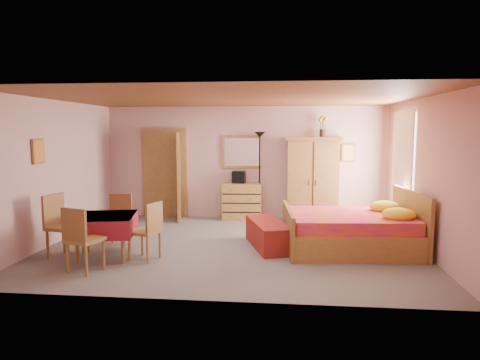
# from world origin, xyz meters

# --- Properties ---
(floor) EXTENTS (6.50, 6.50, 0.00)m
(floor) POSITION_xyz_m (0.00, 0.00, 0.00)
(floor) COLOR slate
(floor) RESTS_ON ground
(ceiling) EXTENTS (6.50, 6.50, 0.00)m
(ceiling) POSITION_xyz_m (0.00, 0.00, 2.60)
(ceiling) COLOR brown
(ceiling) RESTS_ON wall_back
(wall_back) EXTENTS (6.50, 0.10, 2.60)m
(wall_back) POSITION_xyz_m (0.00, 2.50, 1.30)
(wall_back) COLOR tan
(wall_back) RESTS_ON floor
(wall_front) EXTENTS (6.50, 0.10, 2.60)m
(wall_front) POSITION_xyz_m (0.00, -2.50, 1.30)
(wall_front) COLOR tan
(wall_front) RESTS_ON floor
(wall_left) EXTENTS (0.10, 5.00, 2.60)m
(wall_left) POSITION_xyz_m (-3.25, 0.00, 1.30)
(wall_left) COLOR tan
(wall_left) RESTS_ON floor
(wall_right) EXTENTS (0.10, 5.00, 2.60)m
(wall_right) POSITION_xyz_m (3.25, 0.00, 1.30)
(wall_right) COLOR tan
(wall_right) RESTS_ON floor
(doorway) EXTENTS (1.06, 0.12, 2.15)m
(doorway) POSITION_xyz_m (-1.90, 2.47, 1.02)
(doorway) COLOR #9E6B35
(doorway) RESTS_ON floor
(window) EXTENTS (0.08, 1.40, 1.95)m
(window) POSITION_xyz_m (3.21, 1.20, 1.45)
(window) COLOR white
(window) RESTS_ON wall_right
(picture_left) EXTENTS (0.04, 0.32, 0.42)m
(picture_left) POSITION_xyz_m (-3.22, -0.60, 1.70)
(picture_left) COLOR orange
(picture_left) RESTS_ON wall_left
(picture_back) EXTENTS (0.30, 0.04, 0.40)m
(picture_back) POSITION_xyz_m (2.35, 2.47, 1.55)
(picture_back) COLOR #D8BF59
(picture_back) RESTS_ON wall_back
(chest_of_drawers) EXTENTS (0.91, 0.49, 0.84)m
(chest_of_drawers) POSITION_xyz_m (-0.06, 2.29, 0.42)
(chest_of_drawers) COLOR #B0783B
(chest_of_drawers) RESTS_ON floor
(wall_mirror) EXTENTS (0.98, 0.10, 0.77)m
(wall_mirror) POSITION_xyz_m (-0.06, 2.50, 1.55)
(wall_mirror) COLOR white
(wall_mirror) RESTS_ON wall_back
(stereo) EXTENTS (0.31, 0.24, 0.28)m
(stereo) POSITION_xyz_m (-0.13, 2.33, 0.98)
(stereo) COLOR black
(stereo) RESTS_ON chest_of_drawers
(floor_lamp) EXTENTS (0.28, 0.28, 2.02)m
(floor_lamp) POSITION_xyz_m (0.35, 2.33, 1.01)
(floor_lamp) COLOR black
(floor_lamp) RESTS_ON floor
(wardrobe) EXTENTS (1.24, 0.67, 1.91)m
(wardrobe) POSITION_xyz_m (1.55, 2.20, 0.95)
(wardrobe) COLOR #A16636
(wardrobe) RESTS_ON floor
(sunflower_vase) EXTENTS (0.20, 0.20, 0.46)m
(sunflower_vase) POSITION_xyz_m (1.74, 2.28, 2.14)
(sunflower_vase) COLOR yellow
(sunflower_vase) RESTS_ON wardrobe
(bed) EXTENTS (2.33, 1.90, 1.02)m
(bed) POSITION_xyz_m (2.03, -0.01, 0.51)
(bed) COLOR #DA1576
(bed) RESTS_ON floor
(bench) EXTENTS (0.89, 1.46, 0.46)m
(bench) POSITION_xyz_m (0.63, -0.02, 0.23)
(bench) COLOR maroon
(bench) RESTS_ON floor
(dining_table) EXTENTS (1.12, 1.12, 0.69)m
(dining_table) POSITION_xyz_m (-1.98, -0.91, 0.35)
(dining_table) COLOR maroon
(dining_table) RESTS_ON floor
(chair_south) EXTENTS (0.55, 0.55, 0.96)m
(chair_south) POSITION_xyz_m (-1.98, -1.59, 0.48)
(chair_south) COLOR olive
(chair_south) RESTS_ON floor
(chair_north) EXTENTS (0.42, 0.42, 0.92)m
(chair_north) POSITION_xyz_m (-2.04, -0.21, 0.46)
(chair_north) COLOR #B06E3B
(chair_north) RESTS_ON floor
(chair_west) EXTENTS (0.56, 0.56, 1.03)m
(chair_west) POSITION_xyz_m (-2.61, -0.97, 0.51)
(chair_west) COLOR olive
(chair_west) RESTS_ON floor
(chair_east) EXTENTS (0.53, 0.53, 0.93)m
(chair_east) POSITION_xyz_m (-1.30, -0.94, 0.46)
(chair_east) COLOR #B0763B
(chair_east) RESTS_ON floor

